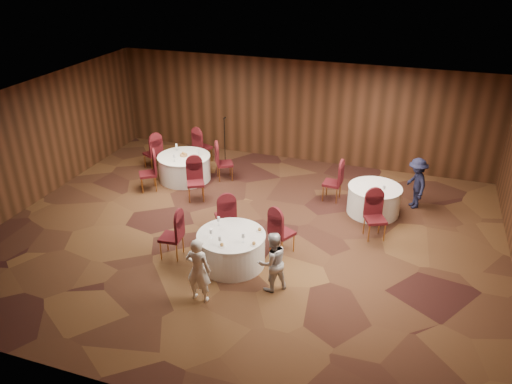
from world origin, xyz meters
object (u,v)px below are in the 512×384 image
(woman_a, at_px, (198,270))
(woman_b, at_px, (272,262))
(table_right, at_px, (374,200))
(man_c, at_px, (416,183))
(mic_stand, at_px, (225,152))
(table_main, at_px, (231,249))
(table_left, at_px, (185,167))

(woman_a, distance_m, woman_b, 1.48)
(table_right, distance_m, woman_b, 4.22)
(woman_a, xyz_separation_m, woman_b, (1.26, 0.78, -0.05))
(table_right, bearing_deg, woman_a, -121.03)
(woman_b, height_order, man_c, man_c)
(mic_stand, relative_size, woman_b, 1.21)
(table_right, bearing_deg, woman_b, -111.81)
(man_c, bearing_deg, woman_b, -52.31)
(table_right, xyz_separation_m, man_c, (0.98, 0.67, 0.32))
(table_main, relative_size, table_left, 0.96)
(table_main, height_order, table_right, same)
(table_right, xyz_separation_m, woman_a, (-2.82, -4.69, 0.32))
(woman_a, height_order, man_c, woman_a)
(table_main, bearing_deg, table_left, 128.60)
(table_left, xyz_separation_m, woman_a, (2.75, -4.99, 0.32))
(table_right, relative_size, man_c, 0.99)
(woman_b, bearing_deg, mic_stand, -102.69)
(woman_b, bearing_deg, woman_a, -11.24)
(mic_stand, xyz_separation_m, man_c, (5.80, -0.97, 0.24))
(table_left, xyz_separation_m, woman_b, (4.01, -4.21, 0.28))
(woman_a, bearing_deg, table_left, -60.52)
(mic_stand, bearing_deg, table_left, -119.38)
(mic_stand, xyz_separation_m, woman_a, (1.99, -6.33, 0.24))
(mic_stand, bearing_deg, table_main, -66.69)
(table_main, xyz_separation_m, man_c, (3.65, 4.01, 0.32))
(table_main, height_order, table_left, same)
(table_main, bearing_deg, woman_b, -27.44)
(table_right, distance_m, man_c, 1.23)
(table_left, distance_m, table_right, 5.58)
(mic_stand, distance_m, woman_b, 6.44)
(table_right, height_order, woman_b, woman_b)
(woman_a, bearing_deg, man_c, -124.73)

